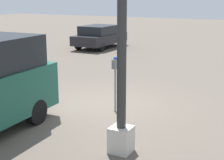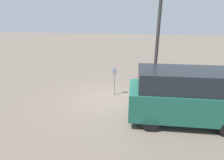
% 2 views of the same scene
% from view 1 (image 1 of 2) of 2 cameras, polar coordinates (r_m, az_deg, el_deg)
% --- Properties ---
extents(ground_plane, '(80.00, 80.00, 0.00)m').
position_cam_1_polar(ground_plane, '(10.28, -1.49, -4.17)').
color(ground_plane, '#60564C').
extents(parking_meter_near, '(0.21, 0.13, 1.57)m').
position_cam_1_polar(parking_meter_near, '(9.41, 0.55, 1.43)').
color(parking_meter_near, gray).
rests_on(parking_meter_near, ground).
extents(lamp_post, '(0.44, 0.44, 6.60)m').
position_cam_1_polar(lamp_post, '(6.65, 1.65, 7.75)').
color(lamp_post, beige).
rests_on(lamp_post, ground).
extents(car_distant, '(4.01, 1.83, 1.40)m').
position_cam_1_polar(car_distant, '(21.45, -2.07, 7.30)').
color(car_distant, black).
rests_on(car_distant, ground).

